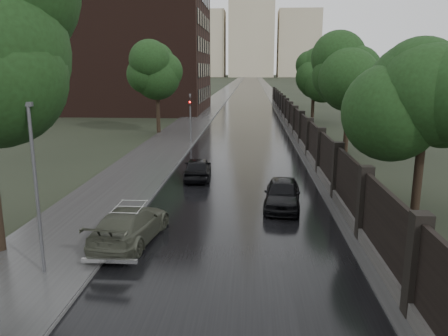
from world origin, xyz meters
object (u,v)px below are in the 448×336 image
tree_right_b (349,83)px  tree_right_c (314,78)px  traffic_light (190,114)px  hatchback_left (198,168)px  tree_right_a (426,95)px  car_right_near (282,193)px  lamp_post (36,190)px  tree_left_far (157,77)px  volga_sedan (130,225)px

tree_right_b → tree_right_c: same height
tree_right_b → traffic_light: (-11.80, 2.99, -2.55)m
tree_right_c → hatchback_left: 28.72m
tree_right_a → car_right_near: 7.01m
lamp_post → tree_left_far: bearing=95.2°
tree_right_b → car_right_near: (-5.50, -13.46, -4.31)m
tree_left_far → tree_right_a: size_ratio=1.05×
tree_left_far → tree_right_b: size_ratio=1.05×
tree_left_far → tree_right_c: tree_left_far is taller
tree_right_a → lamp_post: (-12.90, -6.50, -2.28)m
volga_sedan → hatchback_left: size_ratio=1.20×
tree_right_a → hatchback_left: (-9.82, 5.36, -4.34)m
tree_right_a → volga_sedan: bearing=-161.6°
tree_left_far → volga_sedan: size_ratio=1.72×
lamp_post → traffic_light: size_ratio=1.28×
hatchback_left → traffic_light: bearing=-84.1°
lamp_post → hatchback_left: bearing=75.5°
lamp_post → hatchback_left: (3.08, 11.86, -2.06)m
volga_sedan → car_right_near: (5.60, 4.23, 0.02)m
tree_right_c → hatchback_left: bearing=-110.2°
tree_left_far → traffic_light: size_ratio=1.85×
tree_right_c → volga_sedan: bearing=-107.3°
tree_right_a → lamp_post: size_ratio=1.37×
tree_left_far → lamp_post: bearing=-84.8°
tree_right_c → car_right_near: (-5.50, -31.46, -4.31)m
tree_right_c → traffic_light: (-11.80, -15.01, -2.55)m
tree_left_far → tree_right_b: bearing=-27.3°
lamp_post → tree_right_b: bearing=57.8°
hatchback_left → tree_right_a: bearing=147.7°
tree_right_a → tree_right_b: 14.00m
tree_right_c → volga_sedan: size_ratio=1.63×
volga_sedan → tree_right_b: bearing=-114.9°
tree_left_far → traffic_light: (3.70, -5.01, -2.84)m
tree_left_far → tree_right_b: 17.45m
volga_sedan → tree_right_a: bearing=-154.4°
tree_right_b → lamp_post: bearing=-122.2°
tree_right_c → tree_left_far: bearing=-147.2°
car_right_near → hatchback_left: bearing=137.2°
traffic_light → lamp_post: bearing=-92.7°
tree_right_b → tree_right_c: bearing=90.0°
lamp_post → volga_sedan: lamp_post is taller
tree_right_b → tree_right_c: 18.00m
tree_right_c → car_right_near: tree_right_c is taller
tree_left_far → tree_right_a: tree_left_far is taller
traffic_light → volga_sedan: 20.77m
traffic_light → volga_sedan: traffic_light is taller
tree_right_a → lamp_post: bearing=-153.3°
tree_right_b → traffic_light: 12.44m
traffic_light → tree_right_b: bearing=-14.2°
lamp_post → hatchback_left: lamp_post is taller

